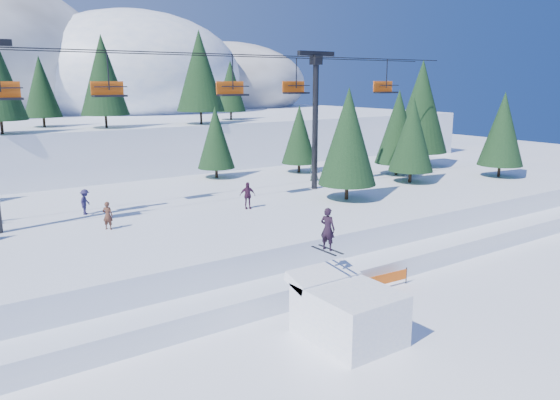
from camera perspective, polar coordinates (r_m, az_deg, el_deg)
ground at (r=22.03m, az=6.08°, el=-16.65°), size 160.00×160.00×0.00m
mid_shelf at (r=36.12m, az=-12.86°, el=-3.05°), size 70.00×22.00×2.50m
berm at (r=27.73m, az=-4.87°, el=-9.06°), size 70.00×6.00×1.10m
jump_kicker at (r=23.54m, az=6.99°, el=-11.34°), size 3.26×4.44×5.36m
chairlift at (r=35.69m, az=-10.62°, el=10.01°), size 46.00×3.21×10.28m
conifer_stand at (r=38.14m, az=-5.45°, el=6.66°), size 63.10×17.07×10.13m
distant_skiers at (r=35.68m, az=-10.59°, el=0.32°), size 29.35×8.38×1.87m
banner_near at (r=29.31m, az=11.08°, el=-8.07°), size 2.85×0.23×0.90m
banner_far at (r=32.09m, az=10.68°, el=-6.24°), size 2.84×0.35×0.90m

